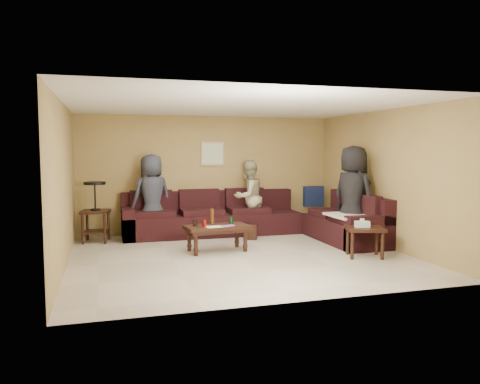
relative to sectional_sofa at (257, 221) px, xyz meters
The scene contains 10 objects.
room 2.18m from the sectional_sofa, 118.22° to the right, with size 5.60×5.50×2.50m.
sectional_sofa is the anchor object (origin of this frame).
coffee_table 1.54m from the sectional_sofa, 135.81° to the right, with size 1.15×0.66×0.74m.
end_table_left 3.19m from the sectional_sofa, behind, with size 0.59×0.59×1.17m.
side_table_right 2.46m from the sectional_sofa, 62.17° to the right, with size 0.73×0.66×0.65m.
waste_bin 0.31m from the sectional_sofa, 139.47° to the right, with size 0.23×0.23×0.28m, color black.
wall_art 1.82m from the sectional_sofa, 126.63° to the left, with size 0.52×0.04×0.52m.
person_left 2.20m from the sectional_sofa, 165.39° to the left, with size 0.83×0.54×1.70m, color #292D39.
person_middle 0.68m from the sectional_sofa, 94.36° to the left, with size 0.76×0.59×1.56m, color tan.
person_right 1.99m from the sectional_sofa, 37.44° to the right, with size 0.91×0.59×1.86m, color black.
Camera 1 is at (-2.15, -7.43, 1.77)m, focal length 35.00 mm.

